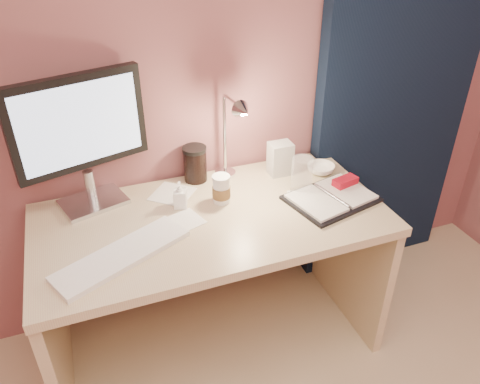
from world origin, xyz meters
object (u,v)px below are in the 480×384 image
object	(u,v)px
coffee_cup	(221,190)
product_box	(280,159)
clear_cup	(302,175)
dark_jar	(195,165)
monitor	(79,132)
desk_lamp	(229,133)
planner	(332,196)
desk	(208,249)
keyboard	(122,255)
bowl	(321,169)
lotion_bottle	(180,195)

from	to	relation	value
coffee_cup	product_box	xyz separation A→B (m)	(0.33, 0.13, 0.02)
clear_cup	dark_jar	bearing A→B (deg)	147.16
dark_jar	product_box	world-z (taller)	product_box
monitor	coffee_cup	size ratio (longest dim) A/B	4.47
dark_jar	desk_lamp	xyz separation A→B (m)	(0.12, -0.11, 0.18)
monitor	planner	world-z (taller)	monitor
coffee_cup	desk	bearing A→B (deg)	-169.49
planner	desk_lamp	xyz separation A→B (m)	(-0.37, 0.25, 0.24)
keyboard	desk_lamp	world-z (taller)	desk_lamp
monitor	bowl	xyz separation A→B (m)	(1.01, -0.10, -0.31)
dark_jar	product_box	bearing A→B (deg)	-11.88
clear_cup	desk_lamp	distance (m)	0.36
desk	bowl	size ratio (longest dim) A/B	11.11
monitor	coffee_cup	world-z (taller)	monitor
keyboard	bowl	world-z (taller)	bowl
planner	dark_jar	world-z (taller)	dark_jar
bowl	desk_lamp	world-z (taller)	desk_lamp
monitor	lotion_bottle	xyz separation A→B (m)	(0.33, -0.15, -0.27)
coffee_cup	lotion_bottle	world-z (taller)	coffee_cup
coffee_cup	bowl	world-z (taller)	coffee_cup
planner	clear_cup	size ratio (longest dim) A/B	2.50
bowl	desk_lamp	size ratio (longest dim) A/B	0.31
clear_cup	keyboard	bearing A→B (deg)	-167.46
monitor	keyboard	distance (m)	0.51
desk_lamp	planner	bearing A→B (deg)	-42.58
bowl	product_box	bearing A→B (deg)	161.35
bowl	desk_lamp	distance (m)	0.50
desk_lamp	desk	bearing A→B (deg)	-148.93
desk	product_box	size ratio (longest dim) A/B	9.18
desk	monitor	world-z (taller)	monitor
bowl	dark_jar	world-z (taller)	dark_jar
lotion_bottle	dark_jar	distance (m)	0.23
product_box	lotion_bottle	bearing A→B (deg)	-167.47
bowl	desk_lamp	bearing A→B (deg)	175.65
planner	desk_lamp	distance (m)	0.51
monitor	planner	size ratio (longest dim) A/B	1.37
coffee_cup	bowl	size ratio (longest dim) A/B	0.98
keyboard	planner	bearing A→B (deg)	-20.49
clear_cup	bowl	world-z (taller)	clear_cup
bowl	desk	bearing A→B (deg)	-171.69
desk	monitor	size ratio (longest dim) A/B	2.55
monitor	dark_jar	world-z (taller)	monitor
keyboard	lotion_bottle	distance (m)	0.37
desk	planner	size ratio (longest dim) A/B	3.49
clear_cup	desk	bearing A→B (deg)	175.70
desk	clear_cup	xyz separation A→B (m)	(0.42, -0.03, 0.31)
monitor	dark_jar	size ratio (longest dim) A/B	3.79
desk_lamp	keyboard	bearing A→B (deg)	-156.26
desk	keyboard	distance (m)	0.49
desk_lamp	product_box	bearing A→B (deg)	-2.17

